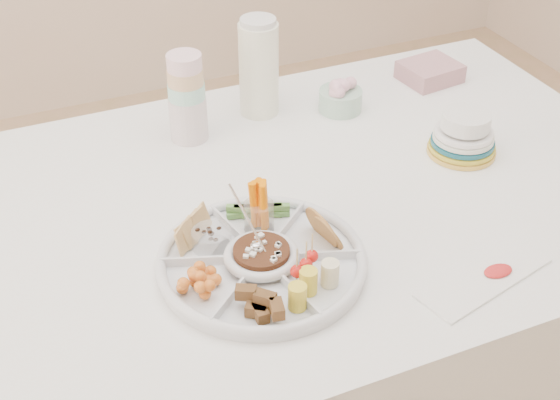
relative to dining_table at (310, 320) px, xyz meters
name	(u,v)px	position (x,y,z in m)	size (l,w,h in m)	color
dining_table	(310,320)	(0.00, 0.00, 0.00)	(1.52, 1.02, 0.76)	white
party_tray	(262,259)	(-0.20, -0.19, 0.40)	(0.38, 0.38, 0.04)	white
bean_dip	(262,256)	(-0.20, -0.19, 0.41)	(0.10, 0.10, 0.04)	#5A2213
tortillas	(319,225)	(-0.07, -0.17, 0.42)	(0.10, 0.10, 0.06)	#B26E3C
carrot_cucumber	(258,199)	(-0.15, -0.07, 0.44)	(0.11, 0.11, 0.10)	#FF7B00
pita_raisins	(200,230)	(-0.28, -0.09, 0.42)	(0.10, 0.10, 0.06)	#B59543
cherries	(199,280)	(-0.32, -0.21, 0.42)	(0.10, 0.10, 0.04)	#C84D0A
granola_chunks	(265,302)	(-0.24, -0.31, 0.42)	(0.10, 0.10, 0.04)	brown
banana_tomato	(328,264)	(-0.11, -0.29, 0.44)	(0.11, 0.11, 0.09)	#D6C362
cup_stack	(186,92)	(-0.17, 0.31, 0.50)	(0.09, 0.09, 0.24)	silver
thermos	(259,66)	(0.02, 0.36, 0.50)	(0.09, 0.09, 0.25)	white
flower_bowl	(341,95)	(0.21, 0.29, 0.42)	(0.11, 0.11, 0.08)	#90B49C
napkin_stack	(430,72)	(0.49, 0.34, 0.40)	(0.14, 0.12, 0.05)	#BE848D
plate_stack	(464,134)	(0.37, 0.00, 0.43)	(0.15, 0.15, 0.10)	tan
placemat	(484,278)	(0.16, -0.38, 0.38)	(0.27, 0.09, 0.01)	white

